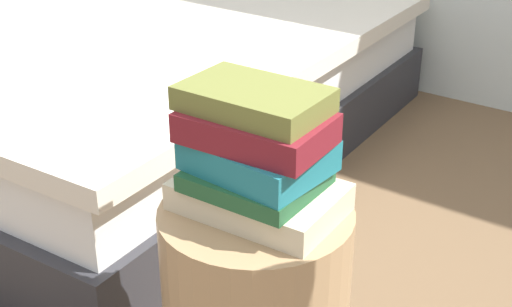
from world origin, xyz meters
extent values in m
cube|color=#2D2D33|center=(-1.17, 0.87, 0.11)|extent=(1.60, 2.07, 0.22)
cube|color=white|center=(-1.17, 0.87, 0.31)|extent=(1.54, 1.99, 0.18)
cube|color=silver|center=(-1.17, 0.87, 0.43)|extent=(1.63, 2.03, 0.06)
cube|color=beige|center=(0.00, 0.01, 0.53)|extent=(0.31, 0.21, 0.05)
cube|color=#1E512D|center=(0.00, 0.00, 0.57)|extent=(0.23, 0.20, 0.03)
cube|color=#1E727F|center=(0.00, 0.01, 0.62)|extent=(0.25, 0.20, 0.06)
cube|color=maroon|center=(0.00, 0.00, 0.67)|extent=(0.26, 0.18, 0.05)
cube|color=olive|center=(-0.01, 0.01, 0.72)|extent=(0.25, 0.17, 0.04)
camera|label=1|loc=(0.66, -0.92, 1.19)|focal=49.75mm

